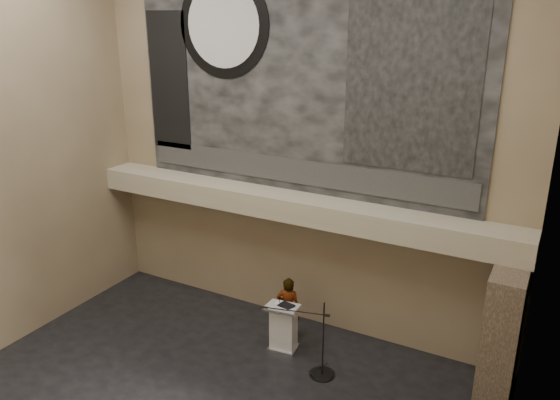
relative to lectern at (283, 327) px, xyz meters
The scene contains 17 objects.
wall_back 3.97m from the lectern, 106.24° to the left, with size 10.00×0.02×8.50m, color #7A664D.
wall_right 6.45m from the lectern, 29.60° to the right, with size 0.02×8.00×8.50m, color #7A664D.
soffit 2.62m from the lectern, 112.24° to the left, with size 10.00×0.80×0.50m, color tan.
sprinkler_left 3.06m from the lectern, 154.89° to the left, with size 0.04×0.04×0.06m, color #B2893D.
sprinkler_right 2.76m from the lectern, 32.13° to the left, with size 0.04×0.04×0.06m, color #B2893D.
banner 5.34m from the lectern, 106.58° to the left, with size 8.00×0.05×5.00m, color black.
banner_text_strip 3.39m from the lectern, 107.05° to the left, with size 7.76×0.02×0.55m, color #2D2D2D.
banner_clock_rim 6.66m from the lectern, 149.10° to the left, with size 2.30×2.30×0.02m, color black.
banner_clock_face 6.66m from the lectern, 149.49° to the left, with size 1.84×1.84×0.02m, color silver.
banner_building_print 5.77m from the lectern, 33.47° to the left, with size 2.60×0.02×3.60m, color black.
banner_brick_print 6.30m from the lectern, 160.88° to the left, with size 1.10×0.02×3.20m, color black.
stone_pier 4.35m from the lectern, ahead, with size 0.60×1.40×2.70m, color #46382B.
lectern is the anchor object (origin of this frame).
binder 0.57m from the lectern, 22.69° to the right, with size 0.30×0.24×0.04m, color black.
papers 0.56m from the lectern, 167.44° to the right, with size 0.19×0.26×0.01m, color white.
speaker_person 0.54m from the lectern, 106.11° to the left, with size 0.53×0.35×1.47m, color beige.
mic_stand 1.18m from the lectern, 21.30° to the right, with size 1.49×0.59×1.65m.
Camera 1 is at (5.20, -6.37, 6.94)m, focal length 35.00 mm.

